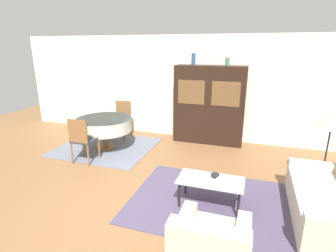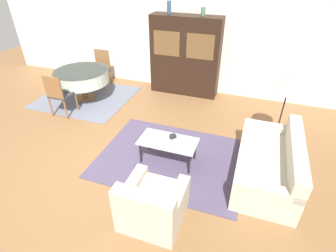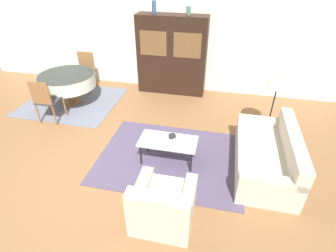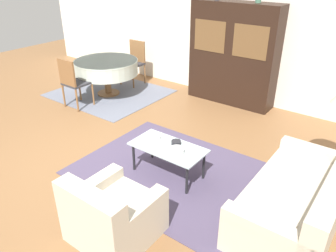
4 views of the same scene
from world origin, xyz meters
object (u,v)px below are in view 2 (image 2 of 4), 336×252
Objects in this scene: floor_lamp at (289,86)px; bowl_small at (173,137)px; armchair at (152,205)px; dining_table at (82,76)px; coffee_table at (168,143)px; dining_chair_far at (101,66)px; display_cabinet at (185,56)px; dining_chair_near at (58,93)px; vase_short at (203,12)px; cup at (157,135)px; couch at (270,165)px; bowl at (177,143)px; vase_tall at (169,7)px.

bowl_small is (-1.77, -1.21, -0.71)m from floor_lamp.
dining_table is at bearing 136.61° from armchair.
dining_chair_far is (-2.84, 2.52, 0.17)m from coffee_table.
armchair is 4.25m from display_cabinet.
vase_short is at bearing 38.26° from dining_chair_near.
display_cabinet is (-0.75, 4.12, 0.69)m from armchair.
dining_chair_far reaches higher than cup.
cup is (-0.22, 0.06, 0.08)m from coffee_table.
couch reaches higher than cup.
dining_chair_far is (-4.55, 2.38, 0.28)m from couch.
coffee_table is 0.75× the size of dining_table.
armchair is 1.28m from coffee_table.
floor_lamp reaches higher than dining_chair_near.
bowl_small is at bearing -27.62° from dining_table.
bowl is at bearing 91.52° from armchair.
couch is 3.75m from vase_short.
bowl is at bearing -68.40° from vase_tall.
dining_table is at bearing -155.39° from vase_short.
bowl is at bearing -16.09° from coffee_table.
coffee_table is at bearing -113.65° from bowl_small.
coffee_table is 2.94m from dining_chair_near.
floor_lamp is at bearing 165.64° from dining_chair_far.
couch is 13.66× the size of bowl_small.
dining_chair_near and dining_chair_far have the same top height.
dining_chair_far reaches higher than bowl_small.
vase_short is at bearing 96.53° from bowl.
armchair is at bearing -121.92° from floor_lamp.
floor_lamp is 4.88× the size of vase_tall.
couch is at bearing -45.51° from vase_tall.
dining_table is 3.27m from bowl_small.
dining_table is 7.05× the size of vase_short.
vase_tall is (-2.80, 1.54, 0.92)m from floor_lamp.
dining_table is at bearing 149.15° from cup.
vase_tall is at bearing 180.00° from vase_short.
bowl_small is at bearing -145.70° from floor_lamp.
cup is (-1.92, -0.07, 0.20)m from couch.
floor_lamp is at bearing -5.75° from couch.
vase_tall is at bearing 48.61° from dining_chair_near.
floor_lamp reaches higher than armchair.
dining_chair_far is 7.48× the size of bowl_small.
dining_table is 0.89m from dining_chair_far.
dining_table reaches higher than bowl_small.
armchair is at bearing -73.95° from vase_tall.
vase_short reaches higher than couch.
dining_chair_near reaches higher than cup.
vase_short is (0.38, 0.00, 1.08)m from display_cabinet.
dining_table is 0.97× the size of floor_lamp.
bowl is (0.40, -0.11, -0.00)m from cup.
floor_lamp is at bearing 35.99° from coffee_table.
floor_lamp reaches higher than bowl.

